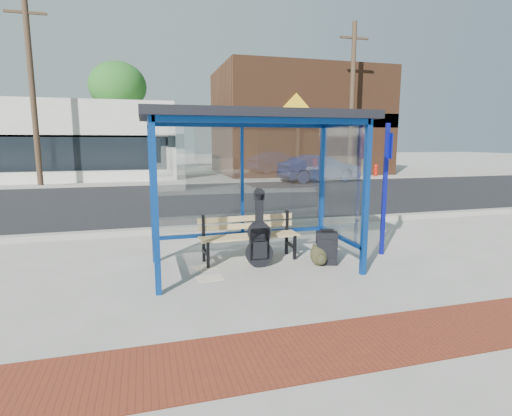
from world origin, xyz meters
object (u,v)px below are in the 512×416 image
object	(u,v)px
bench	(249,234)
fire_hydrant	(376,171)
suitcase	(326,248)
parked_car	(319,168)
backpack	(319,255)
guitar_bag	(259,240)

from	to	relation	value
bench	fire_hydrant	bearing A→B (deg)	48.28
suitcase	fire_hydrant	distance (m)	16.54
bench	parked_car	size ratio (longest dim) A/B	0.42
suitcase	fire_hydrant	xyz separation A→B (m)	(9.45, 13.58, 0.15)
backpack	parked_car	size ratio (longest dim) A/B	0.09
bench	suitcase	distance (m)	1.31
bench	suitcase	size ratio (longest dim) A/B	2.88
backpack	suitcase	bearing A→B (deg)	16.32
guitar_bag	fire_hydrant	size ratio (longest dim) A/B	1.54
suitcase	backpack	size ratio (longest dim) A/B	1.66
guitar_bag	backpack	xyz separation A→B (m)	(0.95, -0.21, -0.27)
suitcase	backpack	bearing A→B (deg)	-146.51
bench	parked_car	world-z (taller)	parked_car
guitar_bag	suitcase	xyz separation A→B (m)	(1.09, -0.17, -0.16)
guitar_bag	bench	bearing A→B (deg)	102.18
fire_hydrant	suitcase	bearing A→B (deg)	-124.85
parked_car	fire_hydrant	distance (m)	3.99
suitcase	fire_hydrant	size ratio (longest dim) A/B	0.76
bench	guitar_bag	bearing A→B (deg)	-83.70
backpack	parked_car	distance (m)	13.86
bench	parked_car	bearing A→B (deg)	58.10
suitcase	parked_car	xyz separation A→B (m)	(5.60, 12.57, 0.39)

